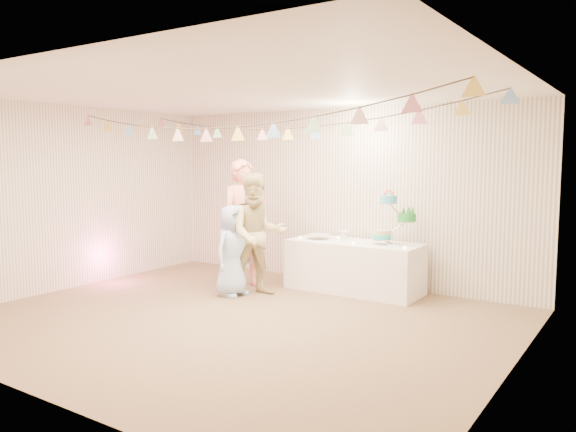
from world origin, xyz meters
The scene contains 23 objects.
floor centered at (0.00, 0.00, 0.00)m, with size 6.00×6.00×0.00m, color brown.
ceiling centered at (0.00, 0.00, 2.60)m, with size 6.00×6.00×0.00m, color silver.
back_wall centered at (0.00, 2.50, 1.30)m, with size 6.00×6.00×0.00m, color white.
front_wall centered at (0.00, -2.50, 1.30)m, with size 6.00×6.00×0.00m, color white.
left_wall centered at (-3.00, 0.00, 1.30)m, with size 5.00×5.00×0.00m, color white.
right_wall centered at (3.00, 0.00, 1.30)m, with size 5.00×5.00×0.00m, color white.
table centered at (0.49, 2.03, 0.35)m, with size 1.87×0.75×0.70m, color white.
cake_stand centered at (1.04, 2.08, 1.09)m, with size 0.61×0.36×0.68m, color silver, non-canonical shape.
cake_bottom centered at (0.89, 2.02, 0.84)m, with size 0.31×0.31×0.15m, color #29C1BD, non-canonical shape.
cake_middle centered at (1.22, 2.17, 1.11)m, with size 0.27×0.27×0.22m, color #1D852A, non-canonical shape.
cake_top_tier centered at (0.98, 2.05, 1.38)m, with size 0.25×0.25×0.19m, color #42AED1, non-canonical shape.
platter centered at (-0.06, 1.98, 0.76)m, with size 0.33×0.33×0.02m, color white.
posy centered at (0.30, 2.08, 0.83)m, with size 0.13×0.13×0.15m, color white, non-canonical shape.
person_adult_a centered at (-0.99, 1.44, 0.92)m, with size 0.67×0.44×1.84m, color #FD9784.
person_adult_b centered at (-0.51, 1.11, 0.83)m, with size 0.81×0.63×1.66m, color #CCB97D.
person_child centered at (-0.77, 0.90, 0.62)m, with size 0.60×0.39×1.24m, color #A6C6EB.
bunting_back centered at (0.00, 1.10, 2.35)m, with size 5.60×1.10×0.40m, color pink, non-canonical shape.
bunting_front centered at (0.00, -0.20, 2.32)m, with size 5.60×0.90×0.36m, color #72A5E5, non-canonical shape.
tealight_0 centered at (-0.31, 1.88, 0.72)m, with size 0.04×0.04×0.03m, color #FFD88C.
tealight_1 centered at (0.14, 2.21, 0.72)m, with size 0.04×0.04×0.03m, color #FFD88C.
tealight_2 centered at (0.59, 1.81, 0.72)m, with size 0.04×0.04×0.03m, color #FFD88C.
tealight_3 centered at (0.84, 2.25, 0.72)m, with size 0.04×0.04×0.03m, color #FFD88C.
tealight_4 centered at (1.31, 1.85, 0.72)m, with size 0.04×0.04×0.03m, color #FFD88C.
Camera 1 is at (4.00, -4.92, 1.85)m, focal length 35.00 mm.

